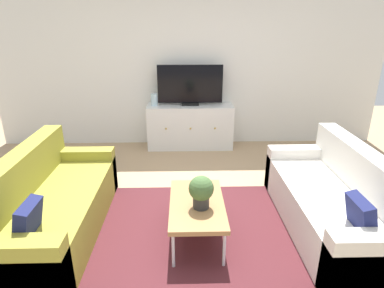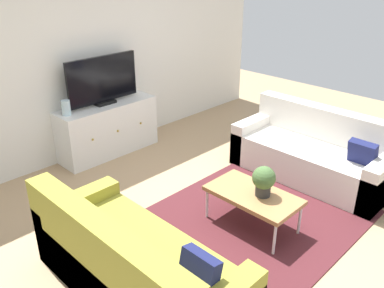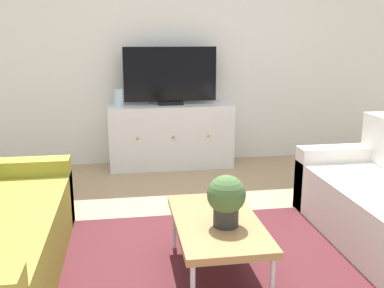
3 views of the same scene
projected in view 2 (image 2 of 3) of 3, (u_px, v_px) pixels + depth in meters
name	position (u px, v px, depth m)	size (l,w,h in m)	color
ground_plane	(234.00, 218.00, 4.32)	(10.00, 10.00, 0.00)	tan
wall_back	(89.00, 54.00, 5.38)	(6.40, 0.12, 2.70)	silver
area_rug	(245.00, 224.00, 4.23)	(2.50, 1.90, 0.01)	#4C1E23
couch_left_side	(130.00, 269.00, 3.21)	(0.80, 1.91, 0.84)	olive
couch_right_side	(315.00, 155.00, 5.06)	(0.80, 1.91, 0.84)	silver
coffee_table	(253.00, 196.00, 4.06)	(0.51, 0.92, 0.39)	#A37547
potted_plant	(264.00, 180.00, 3.94)	(0.23, 0.23, 0.31)	#2D2D2D
tv_console	(108.00, 129.00, 5.63)	(1.40, 0.47, 0.72)	white
flat_screen_tv	(103.00, 81.00, 5.36)	(1.04, 0.16, 0.64)	black
glass_vase	(66.00, 108.00, 5.06)	(0.11, 0.11, 0.19)	silver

